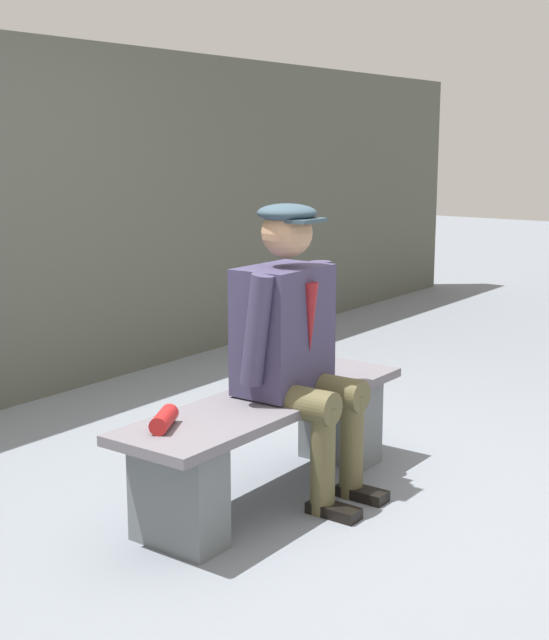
# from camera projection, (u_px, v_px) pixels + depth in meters

# --- Properties ---
(ground_plane) EXTENTS (30.00, 30.00, 0.00)m
(ground_plane) POSITION_uv_depth(u_px,v_px,m) (269.00, 496.00, 4.12)
(ground_plane) COLOR gray
(bench) EXTENTS (1.66, 0.46, 0.47)m
(bench) POSITION_uv_depth(u_px,v_px,m) (269.00, 435.00, 4.06)
(bench) COLOR slate
(bench) RESTS_ON ground
(seated_man) EXTENTS (0.61, 0.63, 1.34)m
(seated_man) POSITION_uv_depth(u_px,v_px,m) (294.00, 336.00, 4.03)
(seated_man) COLOR #3E3858
(seated_man) RESTS_ON ground
(rolled_magazine) EXTENTS (0.21, 0.16, 0.07)m
(rolled_magazine) POSITION_uv_depth(u_px,v_px,m) (164.00, 420.00, 3.58)
(rolled_magazine) COLOR #B21E1E
(rolled_magazine) RESTS_ON bench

